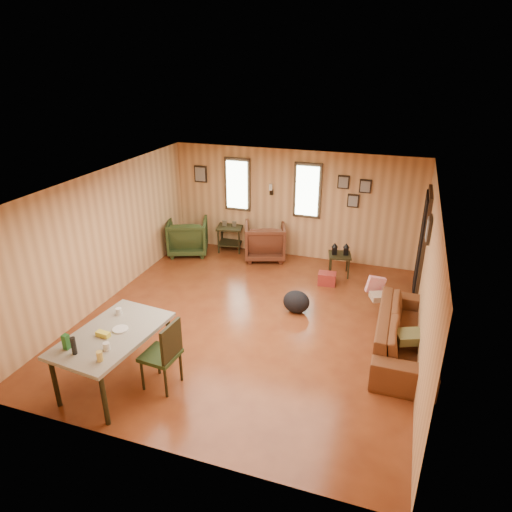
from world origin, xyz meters
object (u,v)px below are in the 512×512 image
at_px(recliner_brown, 265,239).
at_px(recliner_green, 188,235).
at_px(sofa, 407,328).
at_px(end_table, 230,234).
at_px(side_table, 340,253).
at_px(dining_table, 112,338).

bearing_deg(recliner_brown, recliner_green, -9.29).
bearing_deg(sofa, end_table, 54.09).
relative_size(recliner_green, end_table, 1.23).
xyz_separation_m(sofa, recliner_brown, (-3.12, 2.75, 0.01)).
height_order(recliner_brown, side_table, recliner_brown).
xyz_separation_m(recliner_green, end_table, (0.86, 0.46, -0.04)).
bearing_deg(recliner_brown, sofa, 120.01).
bearing_deg(recliner_brown, side_table, 149.96).
height_order(sofa, dining_table, dining_table).
bearing_deg(recliner_brown, end_table, -29.08).
height_order(recliner_green, side_table, recliner_green).
bearing_deg(recliner_green, sofa, 132.09).
distance_m(recliner_green, side_table, 3.49).
bearing_deg(end_table, sofa, -35.87).
xyz_separation_m(recliner_brown, side_table, (1.72, -0.35, 0.04)).
bearing_deg(sofa, recliner_brown, 48.65).
distance_m(side_table, dining_table, 5.02).
relative_size(sofa, dining_table, 1.34).
bearing_deg(dining_table, recliner_brown, 88.14).
relative_size(side_table, dining_table, 0.42).
distance_m(recliner_brown, recliner_green, 1.79).
height_order(end_table, side_table, end_table).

